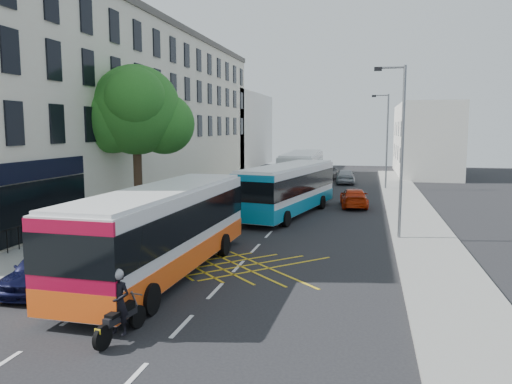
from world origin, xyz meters
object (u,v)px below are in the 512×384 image
Objects in this scene: parked_car_silver at (129,238)px; red_hatchback at (354,198)px; bus_near at (163,229)px; bus_mid at (288,189)px; street_tree at (136,111)px; distant_car_grey at (325,173)px; parked_car_blue at (44,269)px; pedestrian_far at (34,242)px; motorbike at (120,306)px; bus_far at (302,171)px; lamp_far at (386,136)px; distant_car_silver at (345,176)px; lamp_near at (400,143)px.

parked_car_silver reaches higher than red_hatchback.
bus_near reaches higher than bus_mid.
distant_car_grey is (8.98, 24.05, -5.59)m from street_tree.
bus_near is at bearing 65.12° from red_hatchback.
pedestrian_far is (-1.68, 1.79, 0.44)m from parked_car_blue.
bus_far is at bearing 97.61° from motorbike.
bus_near is (-8.57, -27.61, -2.94)m from lamp_far.
bus_near is at bearing -88.60° from bus_mid.
bus_mid is 12.29m from parked_car_silver.
lamp_far reaches higher than red_hatchback.
lamp_far is 3.89× the size of motorbike.
lamp_far is 9.87m from distant_car_grey.
motorbike is at bearing -39.35° from parked_car_blue.
bus_near is 13.70m from bus_mid.
parked_car_blue is 0.86× the size of parked_car_silver.
bus_near is 2.53× the size of parked_car_silver.
bus_mid is at bearing 94.89° from motorbike.
motorbike is at bearing 80.58° from distant_car_silver.
parked_car_blue is at bearing -111.47° from lamp_far.
lamp_far is 31.45m from pedestrian_far.
lamp_near is at bearing 23.02° from parked_car_silver.
lamp_near is at bearing -11.40° from street_tree.
bus_far is 2.73× the size of distant_car_silver.
bus_mid reaches higher than parked_car_blue.
distant_car_grey is at bearing -54.93° from distant_car_silver.
bus_far is 3.03× the size of parked_car_blue.
bus_near is 25.27m from bus_far.
bus_far reaches higher than distant_car_silver.
lamp_far is (0.00, 20.00, 0.00)m from lamp_near.
red_hatchback is at bearing -102.79° from lamp_far.
bus_near is at bearing -95.38° from bus_far.
bus_far is (7.89, 14.63, -4.57)m from street_tree.
bus_mid is 5.92× the size of pedestrian_far.
lamp_near is at bearing -32.10° from bus_mid.
red_hatchback is 14.39m from distant_car_silver.
pedestrian_far is at bearing -105.88° from bus_mid.
bus_far is at bearing 111.17° from lamp_near.
lamp_near reaches higher than parked_car_silver.
motorbike is 0.41× the size of distant_car_grey.
distant_car_silver is (11.20, 21.27, -5.56)m from street_tree.
bus_mid is (2.43, 13.48, -0.06)m from bus_near.
bus_far is at bearing -91.48° from distant_car_grey.
parked_car_silver is (-4.28, -22.94, -0.98)m from bus_far.
bus_near is at bearing -149.92° from pedestrian_far.
distant_car_silver reaches higher than distant_car_grey.
distant_car_grey reaches higher than parked_car_blue.
bus_far reaches higher than bus_mid.
street_tree is 12.38m from pedestrian_far.
parked_car_blue is at bearing -101.63° from bus_far.
lamp_near reaches higher than bus_mid.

